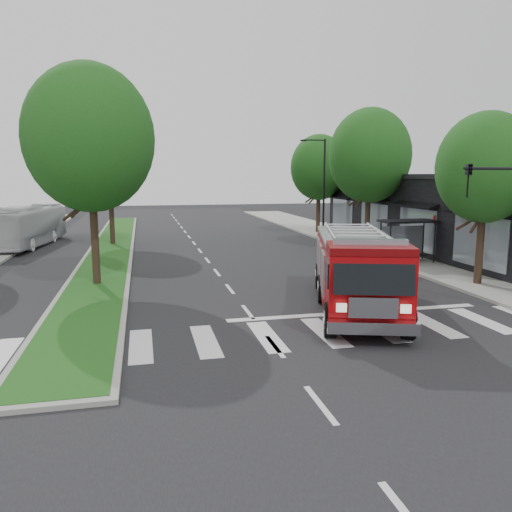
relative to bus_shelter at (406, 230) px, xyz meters
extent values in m
plane|color=black|center=(-11.20, -8.15, -2.04)|extent=(140.00, 140.00, 0.00)
cube|color=gray|center=(1.30, 1.85, -1.96)|extent=(5.00, 80.00, 0.15)
cube|color=gray|center=(-17.20, 9.85, -1.97)|extent=(3.00, 50.00, 0.14)
cube|color=#154A16|center=(-17.20, 9.85, -1.89)|extent=(2.60, 49.50, 0.02)
cube|color=black|center=(5.80, 1.85, 0.46)|extent=(8.00, 30.00, 5.00)
cylinder|color=black|center=(-1.40, -0.75, -0.79)|extent=(0.08, 0.08, 2.50)
cylinder|color=black|center=(1.40, -0.75, -0.79)|extent=(0.08, 0.08, 2.50)
cylinder|color=black|center=(-1.40, 0.45, -0.79)|extent=(0.08, 0.08, 2.50)
cylinder|color=black|center=(1.40, 0.45, -0.79)|extent=(0.08, 0.08, 2.50)
cube|color=black|center=(0.00, -0.15, 0.51)|extent=(3.20, 1.60, 0.12)
cube|color=#8C99A5|center=(0.00, 0.55, -0.74)|extent=(2.80, 0.04, 1.80)
cube|color=black|center=(0.00, -0.15, -1.49)|extent=(2.40, 0.40, 0.08)
cylinder|color=black|center=(0.30, -6.15, -0.17)|extent=(0.36, 0.36, 3.74)
ellipsoid|color=black|center=(0.30, -6.15, 3.49)|extent=(4.40, 4.40, 5.06)
cylinder|color=black|center=(0.30, 5.85, 0.16)|extent=(0.36, 0.36, 4.40)
ellipsoid|color=black|center=(0.30, 5.85, 4.46)|extent=(5.60, 5.60, 6.44)
cylinder|color=black|center=(0.30, 15.85, -0.06)|extent=(0.36, 0.36, 3.96)
ellipsoid|color=black|center=(0.30, 15.85, 3.81)|extent=(5.00, 5.00, 5.75)
cylinder|color=black|center=(-17.20, -2.15, 0.27)|extent=(0.36, 0.36, 4.62)
ellipsoid|color=black|center=(-17.20, -2.15, 4.79)|extent=(5.80, 5.80, 6.67)
cylinder|color=black|center=(-17.20, 11.85, 0.16)|extent=(0.36, 0.36, 4.40)
ellipsoid|color=black|center=(-17.20, 11.85, 4.46)|extent=(5.60, 5.60, 6.44)
imported|color=black|center=(-4.50, -11.65, 2.96)|extent=(0.18, 0.22, 1.10)
cylinder|color=black|center=(-0.70, 11.85, 1.96)|extent=(0.16, 0.16, 8.00)
cylinder|color=black|center=(-1.60, 11.85, 5.86)|extent=(1.80, 0.10, 0.10)
cube|color=black|center=(-2.50, 11.85, 5.81)|extent=(0.45, 0.20, 0.12)
cube|color=#660507|center=(-6.98, -8.58, -1.51)|extent=(5.20, 9.31, 0.27)
cube|color=#9D080B|center=(-6.73, -7.77, -0.39)|extent=(4.56, 7.28, 2.12)
cube|color=#9D080B|center=(-7.97, -11.73, -0.39)|extent=(3.11, 2.62, 2.23)
cube|color=#B2B2B7|center=(-6.73, -7.77, 0.72)|extent=(4.56, 7.28, 0.13)
cylinder|color=#B2B2B7|center=(-7.64, -7.49, 0.93)|extent=(2.01, 6.11, 0.11)
cylinder|color=#B2B2B7|center=(-5.82, -8.06, 0.93)|extent=(2.01, 6.11, 0.11)
cube|color=silver|center=(-8.33, -12.89, -1.40)|extent=(2.75, 1.18, 0.37)
cube|color=#8C99A5|center=(-7.97, -11.73, 1.04)|extent=(2.34, 1.05, 0.19)
cylinder|color=black|center=(-9.23, -11.67, -1.46)|extent=(0.70, 1.23, 1.17)
cylinder|color=black|center=(-6.90, -12.39, -1.46)|extent=(0.70, 1.23, 1.17)
cylinder|color=black|center=(-7.89, -7.41, -1.46)|extent=(0.70, 1.23, 1.17)
cylinder|color=black|center=(-5.56, -8.14, -1.46)|extent=(0.70, 1.23, 1.17)
cylinder|color=black|center=(-7.13, -4.98, -1.46)|extent=(0.70, 1.23, 1.17)
cylinder|color=black|center=(-4.80, -5.71, -1.46)|extent=(0.70, 1.23, 1.17)
imported|color=silver|center=(-23.20, 13.01, -0.56)|extent=(3.86, 10.85, 2.96)
camera|label=1|loc=(-15.02, -26.24, 3.15)|focal=35.00mm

